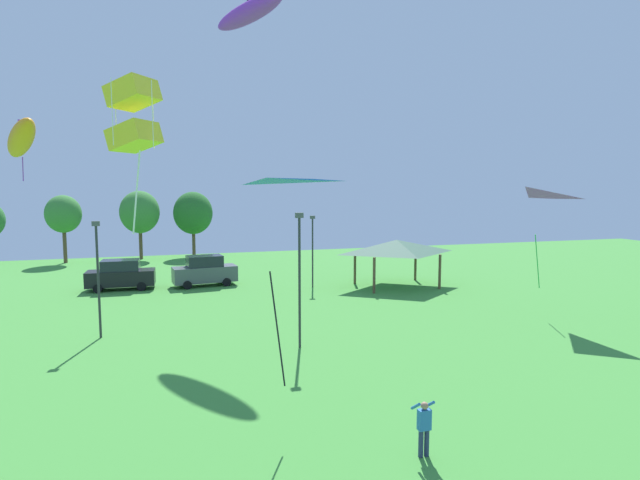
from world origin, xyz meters
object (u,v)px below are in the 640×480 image
treeline_tree_1 (63,214)px  light_post_2 (300,272)px  kite_flying_1 (525,208)px  park_pavilion (397,247)px  kite_flying_4 (21,139)px  parked_car_second_from_left (205,271)px  treeline_tree_3 (193,213)px  person_standing_mid_field (424,425)px  light_post_0 (98,272)px  light_post_1 (313,247)px  kite_flying_10 (134,115)px  treeline_tree_2 (140,212)px  kite_flying_6 (249,12)px  parked_car_leftmost (121,275)px  kite_flying_5 (243,229)px

treeline_tree_1 → light_post_2: bearing=-64.7°
kite_flying_1 → park_pavilion: bearing=102.9°
park_pavilion → kite_flying_4: bearing=-172.9°
kite_flying_1 → kite_flying_4: 28.27m
parked_car_second_from_left → kite_flying_1: bearing=-50.3°
light_post_2 → parked_car_second_from_left: bearing=100.6°
parked_car_second_from_left → treeline_tree_3: (0.07, 17.80, 3.68)m
kite_flying_4 → light_post_2: (13.39, -9.34, -6.63)m
person_standing_mid_field → parked_car_second_from_left: 27.51m
parked_car_second_from_left → light_post_0: size_ratio=0.85×
light_post_0 → treeline_tree_3: (6.09, 30.25, 1.51)m
light_post_1 → park_pavilion: bearing=-13.9°
kite_flying_10 → treeline_tree_3: kite_flying_10 is taller
treeline_tree_1 → treeline_tree_3: bearing=5.1°
kite_flying_4 → light_post_1: kite_flying_4 is taller
person_standing_mid_field → treeline_tree_3: size_ratio=0.22×
light_post_2 → kite_flying_10: bearing=-137.1°
kite_flying_4 → treeline_tree_2: size_ratio=0.75×
person_standing_mid_field → park_pavilion: size_ratio=0.23×
kite_flying_1 → light_post_1: size_ratio=0.93×
light_post_0 → light_post_2: (9.17, -4.41, 0.25)m
kite_flying_6 → light_post_0: kite_flying_6 is taller
light_post_1 → parked_car_leftmost: bearing=166.8°
treeline_tree_1 → treeline_tree_2: 7.27m
light_post_1 → treeline_tree_3: bearing=110.5°
parked_car_second_from_left → treeline_tree_2: 18.55m
kite_flying_1 → treeline_tree_3: (-16.53, 33.36, -1.52)m
person_standing_mid_field → light_post_1: size_ratio=0.30×
kite_flying_6 → light_post_1: size_ratio=0.97×
kite_flying_5 → parked_car_leftmost: 25.43m
kite_flying_1 → treeline_tree_1: treeline_tree_1 is taller
person_standing_mid_field → kite_flying_10: bearing=173.6°
person_standing_mid_field → park_pavilion: bearing=88.7°
kite_flying_1 → park_pavilion: size_ratio=0.74×
kite_flying_6 → light_post_1: (5.28, 4.16, -15.17)m
person_standing_mid_field → light_post_0: light_post_0 is taller
kite_flying_1 → park_pavilion: (-2.53, 11.05, -3.28)m
kite_flying_6 → person_standing_mid_field: bearing=-85.8°
park_pavilion → parked_car_leftmost: bearing=166.6°
parked_car_leftmost → light_post_1: size_ratio=0.89×
kite_flying_4 → treeline_tree_1: kite_flying_4 is taller
kite_flying_5 → treeline_tree_3: bearing=89.3°
kite_flying_6 → park_pavilion: kite_flying_6 is taller
park_pavilion → light_post_2: size_ratio=1.08×
kite_flying_5 → treeline_tree_1: size_ratio=0.71×
treeline_tree_3 → treeline_tree_1: bearing=-174.9°
person_standing_mid_field → kite_flying_5: size_ratio=0.33×
light_post_0 → treeline_tree_3: size_ratio=0.82×
treeline_tree_1 → treeline_tree_3: (12.77, 1.13, -0.11)m
kite_flying_5 → treeline_tree_2: 41.59m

